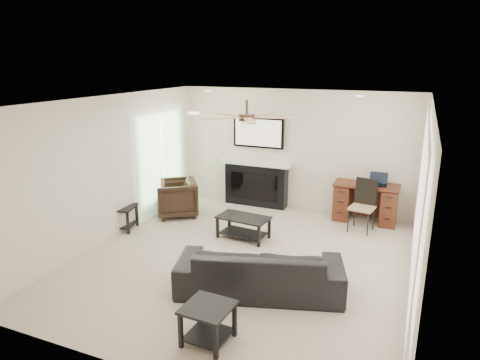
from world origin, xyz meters
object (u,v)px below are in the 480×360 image
at_px(armchair, 176,198).
at_px(fireplace_unit, 256,162).
at_px(desk, 365,203).
at_px(sofa, 260,269).
at_px(coffee_table, 243,227).

distance_m(armchair, fireplace_unit, 1.86).
relative_size(armchair, desk, 0.66).
distance_m(sofa, desk, 3.43).
height_order(sofa, coffee_table, sofa).
bearing_deg(coffee_table, sofa, -54.74).
distance_m(sofa, fireplace_unit, 3.69).
bearing_deg(fireplace_unit, sofa, -68.38).
height_order(fireplace_unit, desk, fireplace_unit).
relative_size(coffee_table, fireplace_unit, 0.47).
relative_size(coffee_table, desk, 0.74).
height_order(coffee_table, fireplace_unit, fireplace_unit).
bearing_deg(coffee_table, desk, 47.92).
bearing_deg(sofa, desk, -123.09).
relative_size(sofa, armchair, 2.77).
bearing_deg(armchair, fireplace_unit, 98.49).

